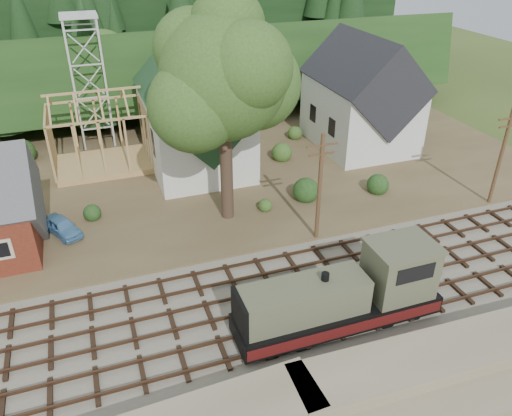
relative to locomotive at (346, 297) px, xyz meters
name	(u,v)px	position (x,y,z in m)	size (l,w,h in m)	color
ground	(245,310)	(-4.77, 3.00, -2.03)	(140.00, 140.00, 0.00)	#384C1E
railroad_bed	(245,309)	(-4.77, 3.00, -1.95)	(64.00, 11.00, 0.16)	#726B5B
village_flat	(180,177)	(-4.77, 21.00, -1.88)	(64.00, 26.00, 0.30)	brown
hillside	(140,98)	(-4.77, 45.00, -2.03)	(70.00, 28.00, 8.00)	#1E3F19
ridge	(125,68)	(-4.77, 61.00, -2.03)	(80.00, 20.00, 12.00)	black
church	(194,113)	(-2.77, 22.68, 3.15)	(8.40, 15.17, 13.00)	silver
farmhouse	(361,99)	(13.23, 22.00, 2.84)	(8.40, 10.80, 10.60)	silver
timber_frame	(99,136)	(-10.77, 25.00, 1.24)	(8.20, 6.20, 6.99)	tan
lattice_tower	(83,42)	(-10.77, 31.00, 8.00)	(3.20, 3.20, 12.12)	silver
big_tree	(226,85)	(-2.60, 13.08, 8.19)	(10.90, 8.40, 14.70)	#38281E
telegraph_pole_near	(320,187)	(2.23, 8.20, 2.22)	(2.20, 0.28, 8.00)	#4C331E
telegraph_pole_far	(501,156)	(17.23, 8.20, 2.22)	(2.20, 0.28, 8.00)	#4C331E
locomotive	(346,297)	(0.00, 0.00, 0.00)	(11.31, 2.83, 4.54)	black
car_blue	(62,226)	(-14.43, 14.50, -1.11)	(1.46, 3.63, 1.24)	#5E99CB
car_red	(380,133)	(16.03, 22.37, -1.07)	(2.18, 4.72, 1.31)	#AF270E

